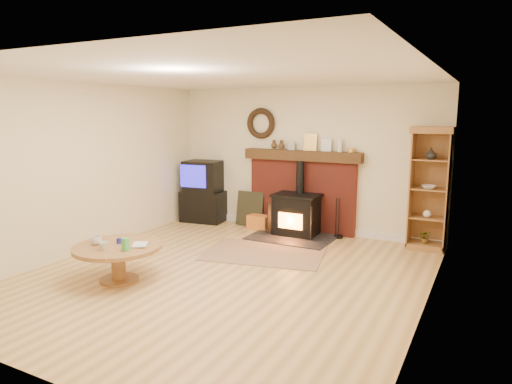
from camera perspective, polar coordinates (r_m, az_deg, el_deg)
The scene contains 11 objects.
ground at distance 6.21m, azimuth -3.84°, elevation -10.37°, with size 5.50×5.50×0.00m, color #B58A4B.
room_shell at distance 5.93m, azimuth -3.70°, elevation 5.70°, with size 5.02×5.52×2.61m.
chimney_breast at distance 8.32m, azimuth 5.74°, elevation 0.54°, with size 2.20×0.22×1.78m.
wood_stove at distance 8.03m, azimuth 4.99°, elevation -2.98°, with size 1.40×1.00×1.30m.
area_rug at distance 7.11m, azimuth 1.06°, elevation -7.62°, with size 1.80×1.24×0.01m, color brown.
tv_unit at distance 9.13m, azimuth -6.57°, elevation -0.06°, with size 0.90×0.68×1.21m.
curio_cabinet at distance 7.65m, azimuth 20.85°, elevation 0.39°, with size 0.62×0.45×1.94m.
firelog_box at distance 8.52m, azimuth 0.44°, elevation -3.80°, with size 0.42×0.26×0.26m, color yellow.
leaning_painting at distance 8.73m, azimuth -0.77°, elevation -2.11°, with size 0.55×0.03×0.66m, color black.
fire_tools at distance 8.07m, azimuth 10.22°, elevation -4.93°, with size 0.16×0.16×0.70m.
coffee_table at distance 6.15m, azimuth -16.94°, elevation -7.19°, with size 1.12×1.12×0.63m.
Camera 1 is at (3.06, -4.96, 2.15)m, focal length 32.00 mm.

